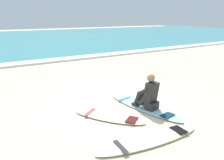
{
  "coord_description": "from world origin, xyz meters",
  "views": [
    {
      "loc": [
        -3.3,
        -4.96,
        2.45
      ],
      "look_at": [
        0.25,
        0.64,
        0.55
      ],
      "focal_mm": 36.03,
      "sensor_mm": 36.0,
      "label": 1
    }
  ],
  "objects_px": {
    "surfer_seated": "(149,95)",
    "surfboard_spare_near": "(109,117)",
    "surfboard_main": "(143,107)",
    "surfboard_spare_far": "(150,140)"
  },
  "relations": [
    {
      "from": "surfer_seated",
      "to": "surfboard_spare_far",
      "type": "bearing_deg",
      "value": -129.82
    },
    {
      "from": "surfboard_main",
      "to": "surfboard_spare_near",
      "type": "bearing_deg",
      "value": -178.24
    },
    {
      "from": "surfboard_main",
      "to": "surfer_seated",
      "type": "bearing_deg",
      "value": -85.09
    },
    {
      "from": "surfer_seated",
      "to": "surfboard_spare_far",
      "type": "distance_m",
      "value": 1.63
    },
    {
      "from": "surfboard_spare_near",
      "to": "surfer_seated",
      "type": "bearing_deg",
      "value": -7.39
    },
    {
      "from": "surfboard_main",
      "to": "surfboard_spare_far",
      "type": "xyz_separation_m",
      "value": [
        -1.0,
        -1.4,
        0.0
      ]
    },
    {
      "from": "surfer_seated",
      "to": "surfboard_spare_near",
      "type": "height_order",
      "value": "surfer_seated"
    },
    {
      "from": "surfboard_spare_near",
      "to": "surfboard_spare_far",
      "type": "distance_m",
      "value": 1.37
    },
    {
      "from": "surfer_seated",
      "to": "surfboard_main",
      "type": "bearing_deg",
      "value": 94.91
    },
    {
      "from": "surfboard_spare_far",
      "to": "surfboard_main",
      "type": "bearing_deg",
      "value": 54.5
    }
  ]
}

